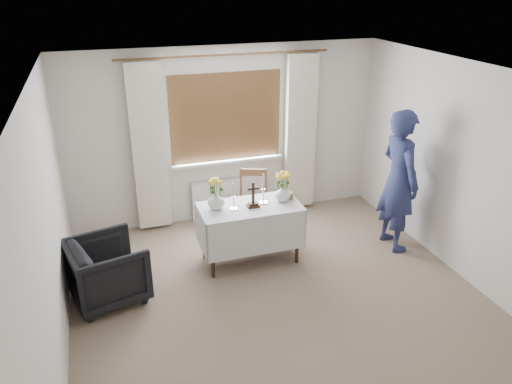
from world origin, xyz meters
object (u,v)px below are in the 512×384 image
altar_table (250,234)px  wooden_cross (253,195)px  wooden_chair (253,203)px  flower_vase_left (216,200)px  person (399,181)px  flower_vase_right (283,193)px  armchair (108,271)px

altar_table → wooden_cross: size_ratio=3.85×
altar_table → wooden_chair: 0.78m
flower_vase_left → wooden_chair: bearing=45.0°
person → wooden_cross: size_ratio=5.80×
wooden_chair → wooden_cross: bearing=-86.2°
flower_vase_right → armchair: bearing=-172.1°
armchair → flower_vase_left: flower_vase_left is taller
flower_vase_left → flower_vase_right: (0.84, -0.04, -0.00)m
altar_table → flower_vase_right: bearing=1.9°
wooden_chair → flower_vase_left: size_ratio=4.13×
person → wooden_chair: bearing=59.3°
wooden_cross → person: bearing=-5.1°
altar_table → person: size_ratio=0.66×
flower_vase_right → flower_vase_left: bearing=176.9°
altar_table → armchair: 1.76m
person → wooden_cross: person is taller
person → flower_vase_left: 2.35m
flower_vase_right → wooden_cross: bearing=-173.4°
altar_table → flower_vase_right: 0.65m
person → flower_vase_right: (-1.50, 0.23, -0.07)m
wooden_chair → person: person is taller
wooden_cross → flower_vase_right: size_ratio=1.55×
wooden_chair → wooden_cross: 0.93m
wooden_chair → flower_vase_left: 1.04m
wooden_cross → flower_vase_right: 0.40m
altar_table → person: (1.93, -0.21, 0.55)m
person → flower_vase_left: size_ratio=8.70×
armchair → flower_vase_right: (2.17, 0.30, 0.51)m
armchair → person: person is taller
altar_table → person: person is taller
person → flower_vase_right: bearing=80.3°
altar_table → armchair: altar_table is taller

